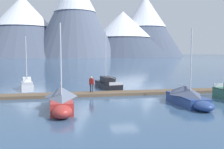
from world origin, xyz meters
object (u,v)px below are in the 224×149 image
(sailboat_second_berth, at_px, (61,100))
(sailboat_mid_dock_port, at_px, (107,84))
(sailboat_mid_dock_starboard, at_px, (188,96))
(person_on_dock, at_px, (91,83))
(sailboat_nearest_berth, at_px, (27,85))

(sailboat_second_berth, xyz_separation_m, sailboat_mid_dock_port, (5.59, 11.62, -0.29))
(sailboat_mid_dock_starboard, bearing_deg, person_on_dock, 139.36)
(sailboat_mid_dock_port, xyz_separation_m, sailboat_mid_dock_starboard, (5.23, -11.52, 0.19))
(sailboat_nearest_berth, relative_size, person_on_dock, 3.83)
(sailboat_nearest_berth, bearing_deg, sailboat_mid_dock_starboard, -39.18)
(sailboat_nearest_berth, distance_m, sailboat_mid_dock_starboard, 19.50)
(sailboat_mid_dock_starboard, xyz_separation_m, person_on_dock, (-7.73, 6.63, 0.52))
(sailboat_nearest_berth, xyz_separation_m, sailboat_mid_dock_starboard, (15.12, -12.32, 0.19))
(sailboat_mid_dock_port, height_order, person_on_dock, sailboat_mid_dock_port)
(sailboat_nearest_berth, height_order, sailboat_mid_dock_starboard, sailboat_mid_dock_starboard)
(sailboat_mid_dock_port, relative_size, sailboat_mid_dock_starboard, 1.16)
(sailboat_mid_dock_starboard, bearing_deg, sailboat_mid_dock_port, 114.43)
(person_on_dock, bearing_deg, sailboat_second_berth, -114.67)
(sailboat_mid_dock_starboard, height_order, person_on_dock, sailboat_mid_dock_starboard)
(sailboat_nearest_berth, bearing_deg, sailboat_mid_dock_port, -4.65)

